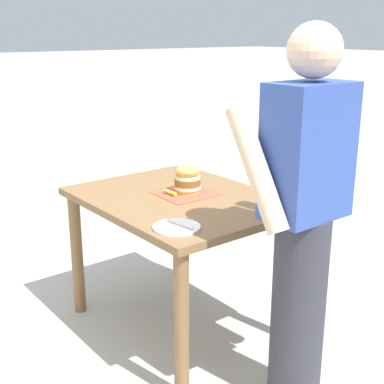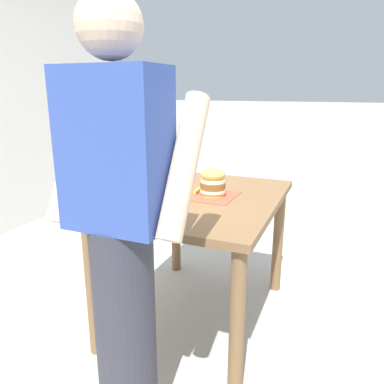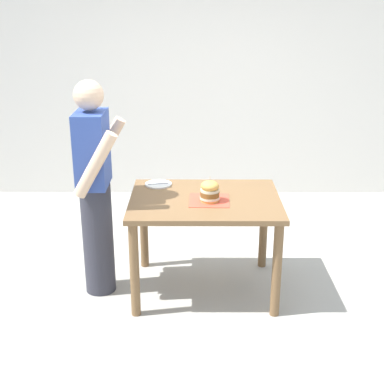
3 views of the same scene
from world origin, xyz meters
TOP-DOWN VIEW (x-y plane):
  - ground_plane at (0.00, 0.00)m, footprint 80.00×80.00m
  - patio_table at (0.00, 0.00)m, footprint 0.90×1.16m
  - serving_paper at (-0.05, -0.03)m, footprint 0.31×0.31m
  - sandwich at (-0.07, -0.03)m, footprint 0.15×0.15m
  - pickle_spear at (0.03, -0.05)m, footprint 0.03×0.09m
  - side_plate_with_forks at (0.31, 0.38)m, footprint 0.22×0.22m
  - diner_across_table at (-0.02, 0.84)m, footprint 0.55×0.35m

SIDE VIEW (x-z plane):
  - ground_plane at x=0.00m, z-range 0.00..0.00m
  - patio_table at x=0.00m, z-range 0.27..1.06m
  - serving_paper at x=-0.05m, z-range 0.79..0.79m
  - side_plate_with_forks at x=0.31m, z-range 0.78..0.80m
  - pickle_spear at x=0.03m, z-range 0.79..0.81m
  - sandwich at x=-0.07m, z-range 0.77..0.97m
  - diner_across_table at x=-0.02m, z-range 0.04..1.73m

